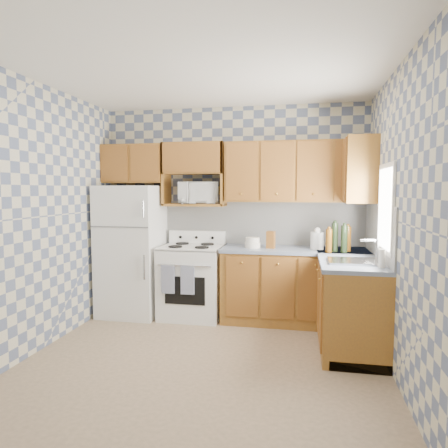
# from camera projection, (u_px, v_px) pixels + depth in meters

# --- Properties ---
(floor) EXTENTS (3.40, 3.40, 0.00)m
(floor) POSITION_uv_depth(u_px,v_px,m) (204.00, 361.00, 3.81)
(floor) COLOR #78634B
(floor) RESTS_ON ground
(back_wall) EXTENTS (3.40, 0.02, 2.70)m
(back_wall) POSITION_uv_depth(u_px,v_px,m) (232.00, 211.00, 5.26)
(back_wall) COLOR slate
(back_wall) RESTS_ON ground
(right_wall) EXTENTS (0.02, 3.20, 2.70)m
(right_wall) POSITION_uv_depth(u_px,v_px,m) (398.00, 223.00, 3.38)
(right_wall) COLOR slate
(right_wall) RESTS_ON ground
(backsplash_back) EXTENTS (2.60, 0.02, 0.56)m
(backsplash_back) POSITION_uv_depth(u_px,v_px,m) (263.00, 223.00, 5.19)
(backsplash_back) COLOR silver
(backsplash_back) RESTS_ON back_wall
(backsplash_right) EXTENTS (0.02, 1.60, 0.56)m
(backsplash_right) POSITION_uv_depth(u_px,v_px,m) (379.00, 231.00, 4.17)
(backsplash_right) COLOR silver
(backsplash_right) RESTS_ON right_wall
(refrigerator) EXTENTS (0.75, 0.70, 1.68)m
(refrigerator) POSITION_uv_depth(u_px,v_px,m) (132.00, 250.00, 5.20)
(refrigerator) COLOR white
(refrigerator) RESTS_ON floor
(stove_body) EXTENTS (0.76, 0.65, 0.90)m
(stove_body) POSITION_uv_depth(u_px,v_px,m) (192.00, 282.00, 5.11)
(stove_body) COLOR white
(stove_body) RESTS_ON floor
(cooktop) EXTENTS (0.76, 0.65, 0.02)m
(cooktop) POSITION_uv_depth(u_px,v_px,m) (192.00, 247.00, 5.07)
(cooktop) COLOR silver
(cooktop) RESTS_ON stove_body
(backguard) EXTENTS (0.76, 0.08, 0.17)m
(backguard) POSITION_uv_depth(u_px,v_px,m) (197.00, 237.00, 5.33)
(backguard) COLOR white
(backguard) RESTS_ON cooktop
(dish_towel_left) EXTENTS (0.16, 0.02, 0.35)m
(dish_towel_left) POSITION_uv_depth(u_px,v_px,m) (168.00, 279.00, 4.80)
(dish_towel_left) COLOR navy
(dish_towel_left) RESTS_ON stove_body
(dish_towel_right) EXTENTS (0.16, 0.02, 0.35)m
(dish_towel_right) POSITION_uv_depth(u_px,v_px,m) (187.00, 280.00, 4.76)
(dish_towel_right) COLOR navy
(dish_towel_right) RESTS_ON stove_body
(base_cabinets_back) EXTENTS (1.75, 0.60, 0.88)m
(base_cabinets_back) POSITION_uv_depth(u_px,v_px,m) (294.00, 287.00, 4.89)
(base_cabinets_back) COLOR brown
(base_cabinets_back) RESTS_ON floor
(base_cabinets_right) EXTENTS (0.60, 1.60, 0.88)m
(base_cabinets_right) POSITION_uv_depth(u_px,v_px,m) (348.00, 301.00, 4.29)
(base_cabinets_right) COLOR brown
(base_cabinets_right) RESTS_ON floor
(countertop_back) EXTENTS (1.77, 0.63, 0.04)m
(countertop_back) POSITION_uv_depth(u_px,v_px,m) (295.00, 250.00, 4.85)
(countertop_back) COLOR slate
(countertop_back) RESTS_ON base_cabinets_back
(countertop_right) EXTENTS (0.63, 1.60, 0.04)m
(countertop_right) POSITION_uv_depth(u_px,v_px,m) (348.00, 258.00, 4.25)
(countertop_right) COLOR slate
(countertop_right) RESTS_ON base_cabinets_right
(upper_cabinets_back) EXTENTS (1.75, 0.33, 0.74)m
(upper_cabinets_back) POSITION_uv_depth(u_px,v_px,m) (296.00, 172.00, 4.90)
(upper_cabinets_back) COLOR brown
(upper_cabinets_back) RESTS_ON back_wall
(upper_cabinets_fridge) EXTENTS (0.82, 0.33, 0.50)m
(upper_cabinets_fridge) POSITION_uv_depth(u_px,v_px,m) (135.00, 164.00, 5.29)
(upper_cabinets_fridge) COLOR brown
(upper_cabinets_fridge) RESTS_ON back_wall
(upper_cabinets_right) EXTENTS (0.33, 0.70, 0.74)m
(upper_cabinets_right) POSITION_uv_depth(u_px,v_px,m) (359.00, 171.00, 4.59)
(upper_cabinets_right) COLOR brown
(upper_cabinets_right) RESTS_ON right_wall
(microwave_shelf) EXTENTS (0.80, 0.33, 0.03)m
(microwave_shelf) POSITION_uv_depth(u_px,v_px,m) (195.00, 205.00, 5.18)
(microwave_shelf) COLOR brown
(microwave_shelf) RESTS_ON back_wall
(microwave) EXTENTS (0.58, 0.46, 0.28)m
(microwave) POSITION_uv_depth(u_px,v_px,m) (198.00, 193.00, 5.17)
(microwave) COLOR white
(microwave) RESTS_ON microwave_shelf
(sink) EXTENTS (0.48, 0.40, 0.03)m
(sink) POSITION_uv_depth(u_px,v_px,m) (353.00, 262.00, 3.91)
(sink) COLOR #B7B7BC
(sink) RESTS_ON countertop_right
(window) EXTENTS (0.02, 0.66, 0.86)m
(window) POSITION_uv_depth(u_px,v_px,m) (386.00, 209.00, 3.81)
(window) COLOR silver
(window) RESTS_ON right_wall
(bottle_0) EXTENTS (0.07, 0.07, 0.33)m
(bottle_0) POSITION_uv_depth(u_px,v_px,m) (335.00, 237.00, 4.58)
(bottle_0) COLOR black
(bottle_0) RESTS_ON countertop_back
(bottle_1) EXTENTS (0.07, 0.07, 0.31)m
(bottle_1) POSITION_uv_depth(u_px,v_px,m) (344.00, 239.00, 4.51)
(bottle_1) COLOR black
(bottle_1) RESTS_ON countertop_back
(bottle_2) EXTENTS (0.07, 0.07, 0.29)m
(bottle_2) POSITION_uv_depth(u_px,v_px,m) (348.00, 239.00, 4.60)
(bottle_2) COLOR #61380D
(bottle_2) RESTS_ON countertop_back
(bottle_3) EXTENTS (0.07, 0.07, 0.27)m
(bottle_3) POSITION_uv_depth(u_px,v_px,m) (329.00, 241.00, 4.52)
(bottle_3) COLOR #61380D
(bottle_3) RESTS_ON countertop_back
(knife_block) EXTENTS (0.11, 0.11, 0.21)m
(knife_block) POSITION_uv_depth(u_px,v_px,m) (271.00, 240.00, 4.84)
(knife_block) COLOR brown
(knife_block) RESTS_ON countertop_back
(electric_kettle) EXTENTS (0.16, 0.16, 0.20)m
(electric_kettle) POSITION_uv_depth(u_px,v_px,m) (317.00, 241.00, 4.78)
(electric_kettle) COLOR white
(electric_kettle) RESTS_ON countertop_back
(food_containers) EXTENTS (0.19, 0.19, 0.13)m
(food_containers) POSITION_uv_depth(u_px,v_px,m) (253.00, 243.00, 4.89)
(food_containers) COLOR silver
(food_containers) RESTS_ON countertop_back
(soap_bottle) EXTENTS (0.06, 0.06, 0.17)m
(soap_bottle) POSITION_uv_depth(u_px,v_px,m) (382.00, 258.00, 3.63)
(soap_bottle) COLOR silver
(soap_bottle) RESTS_ON countertop_right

